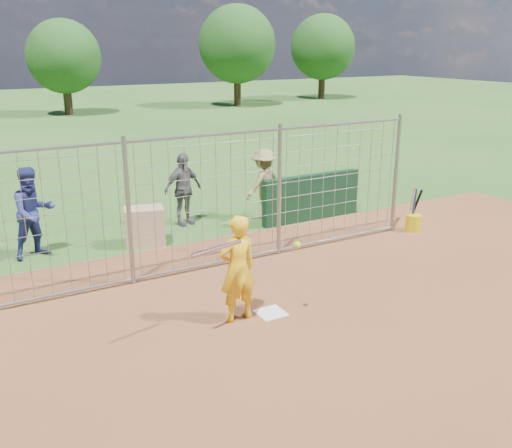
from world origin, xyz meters
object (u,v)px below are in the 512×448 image
bucket_with_bats (413,220)px  batter (238,269)px  bystander_a (33,213)px  equipment_bin (145,226)px  bystander_b (183,189)px  bystander_c (264,184)px

bucket_with_bats → batter: bearing=-161.0°
batter → bucket_with_bats: 5.79m
bystander_a → equipment_bin: (2.08, -0.40, -0.50)m
bystander_b → equipment_bin: bearing=-157.4°
equipment_bin → bystander_c: bearing=24.0°
batter → bystander_b: size_ratio=0.99×
bystander_c → equipment_bin: 3.20m
bystander_c → equipment_bin: size_ratio=2.09×
bystander_a → batter: bearing=-79.8°
batter → bucket_with_bats: batter is taller
bystander_c → bucket_with_bats: bearing=114.2°
batter → bucket_with_bats: bearing=-163.9°
bystander_c → batter: bearing=36.7°
bystander_c → bucket_with_bats: bystander_c is taller
equipment_bin → bucket_with_bats: (5.54, -2.10, -0.15)m
bystander_c → bystander_b: bearing=-32.2°
bystander_a → bystander_c: 5.22m
bystander_b → bystander_c: bystander_b is taller
bystander_b → bucket_with_bats: size_ratio=1.72×
bucket_with_bats → bystander_c: bearing=133.1°
batter → bystander_c: size_ratio=1.00×
bystander_a → bucket_with_bats: bearing=-34.4°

